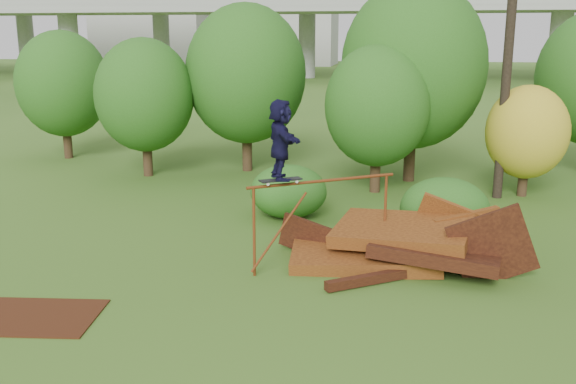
% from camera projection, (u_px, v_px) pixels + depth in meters
% --- Properties ---
extents(ground, '(240.00, 240.00, 0.00)m').
position_uv_depth(ground, '(313.00, 301.00, 12.01)').
color(ground, '#2D5116').
rests_on(ground, ground).
extents(scrap_pile, '(5.60, 3.36, 1.92)m').
position_uv_depth(scrap_pile, '(399.00, 245.00, 13.87)').
color(scrap_pile, '#3E1C0B').
rests_on(scrap_pile, ground).
extents(grind_rail, '(2.91, 1.88, 1.91)m').
position_uv_depth(grind_rail, '(323.00, 202.00, 13.57)').
color(grind_rail, '#622B0F').
rests_on(grind_rail, ground).
extents(skateboard, '(0.87, 0.67, 0.09)m').
position_uv_depth(skateboard, '(281.00, 180.00, 13.06)').
color(skateboard, black).
rests_on(skateboard, grind_rail).
extents(skater, '(1.03, 1.58, 1.63)m').
position_uv_depth(skater, '(280.00, 140.00, 12.87)').
color(skater, black).
rests_on(skater, skateboard).
extents(flat_plate, '(2.37, 1.81, 0.03)m').
position_uv_depth(flat_plate, '(35.00, 317.00, 11.32)').
color(flat_plate, '#3A1B0C').
rests_on(flat_plate, ground).
extents(tree_0, '(3.42, 3.42, 4.82)m').
position_uv_depth(tree_0, '(144.00, 95.00, 22.19)').
color(tree_0, black).
rests_on(tree_0, ground).
extents(tree_1, '(4.32, 4.32, 6.01)m').
position_uv_depth(tree_1, '(246.00, 74.00, 22.90)').
color(tree_1, black).
rests_on(tree_1, ground).
extents(tree_2, '(3.29, 3.29, 4.63)m').
position_uv_depth(tree_2, '(377.00, 106.00, 19.84)').
color(tree_2, black).
rests_on(tree_2, ground).
extents(tree_3, '(4.80, 4.80, 6.66)m').
position_uv_depth(tree_3, '(414.00, 66.00, 21.15)').
color(tree_3, black).
rests_on(tree_3, ground).
extents(tree_4, '(2.48, 2.48, 3.43)m').
position_uv_depth(tree_4, '(527.00, 132.00, 19.50)').
color(tree_4, black).
rests_on(tree_4, ground).
extents(tree_6, '(3.65, 3.65, 5.10)m').
position_uv_depth(tree_6, '(63.00, 84.00, 25.47)').
color(tree_6, black).
rests_on(tree_6, ground).
extents(shrub_left, '(2.10, 1.94, 1.45)m').
position_uv_depth(shrub_left, '(289.00, 191.00, 17.45)').
color(shrub_left, '#224E14').
rests_on(shrub_left, ground).
extents(shrub_right, '(2.15, 1.97, 1.53)m').
position_uv_depth(shrub_right, '(445.00, 209.00, 15.55)').
color(shrub_right, '#224E14').
rests_on(shrub_right, ground).
extents(utility_pole, '(1.40, 0.28, 9.59)m').
position_uv_depth(utility_pole, '(510.00, 35.00, 18.61)').
color(utility_pole, black).
rests_on(utility_pole, ground).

